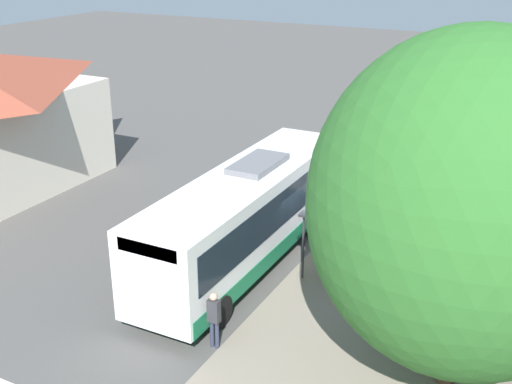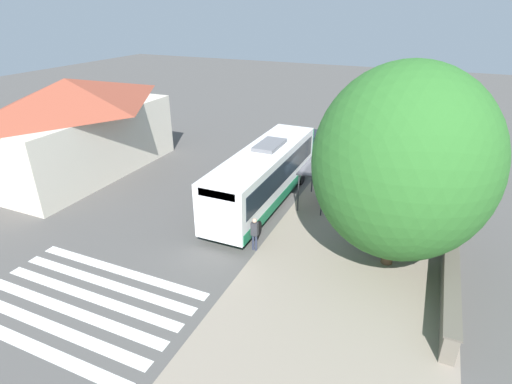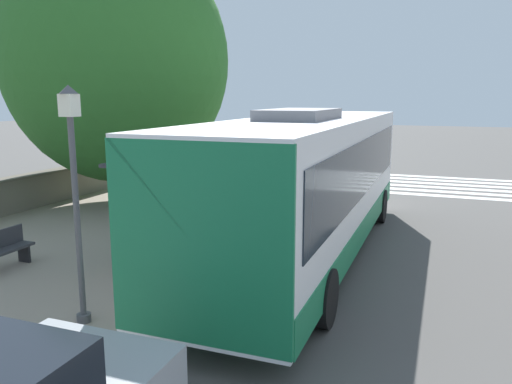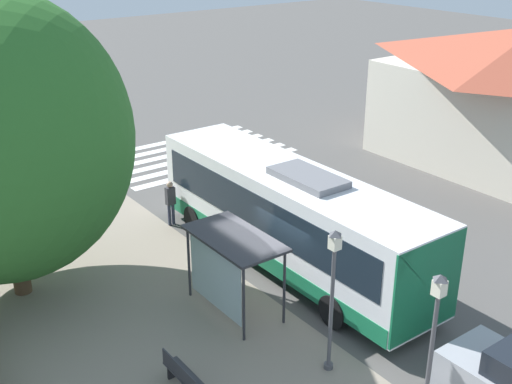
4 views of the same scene
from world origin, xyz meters
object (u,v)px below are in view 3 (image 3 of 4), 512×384
Objects in this scene: shade_tree at (117,60)px; bus_shelter at (167,174)px; bus at (309,181)px; street_lamp_far at (75,186)px; pedestrian at (300,178)px.

bus_shelter is at bearing -45.44° from shade_tree.
street_lamp_far is (-2.61, -4.83, 0.53)m from bus.
bus is 2.88× the size of street_lamp_far.
bus is 3.64× the size of bus_shelter.
bus_shelter is 6.40m from pedestrian.
shade_tree is (-6.08, -1.48, 3.94)m from pedestrian.
street_lamp_far reaches higher than bus.
bus is at bearing -72.09° from pedestrian.
shade_tree is (-4.59, 4.66, 2.99)m from bus_shelter.
shade_tree reaches higher than bus_shelter.
street_lamp_far reaches higher than bus_shelter.
bus is at bearing -24.57° from shade_tree.
street_lamp_far is (-0.99, -9.83, 1.32)m from pedestrian.
shade_tree is at bearing 121.37° from street_lamp_far.
bus is 3.31m from bus_shelter.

